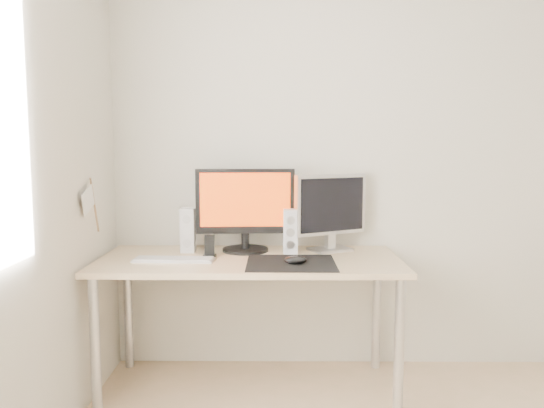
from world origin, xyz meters
name	(u,v)px	position (x,y,z in m)	size (l,w,h in m)	color
wall_back	(409,158)	(0.00, 1.75, 1.25)	(3.50, 3.50, 0.00)	silver
mousepad	(291,263)	(-0.71, 1.25, 0.73)	(0.45, 0.40, 0.00)	black
mouse	(295,260)	(-0.69, 1.22, 0.75)	(0.11, 0.07, 0.04)	black
desk	(249,272)	(-0.93, 1.38, 0.65)	(1.60, 0.70, 0.73)	#D1B587
main_monitor	(245,207)	(-0.96, 1.55, 0.98)	(0.55, 0.27, 0.47)	black
second_monitor	(331,209)	(-0.48, 1.58, 0.97)	(0.42, 0.24, 0.43)	silver
speaker_left	(188,230)	(-1.28, 1.54, 0.85)	(0.08, 0.09, 0.25)	silver
speaker_right	(290,231)	(-0.71, 1.51, 0.85)	(0.08, 0.09, 0.25)	white
keyboard	(174,259)	(-1.32, 1.30, 0.74)	(0.43, 0.14, 0.02)	#B5B5B7
phone_dock	(210,251)	(-1.14, 1.39, 0.77)	(0.07, 0.06, 0.12)	black
pennant	(90,201)	(-1.72, 1.24, 1.05)	(0.01, 0.23, 0.29)	#A57F54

